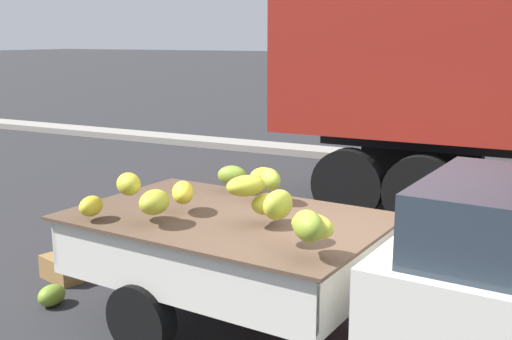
# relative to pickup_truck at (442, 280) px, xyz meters

# --- Properties ---
(curb_strip) EXTENTS (80.00, 0.80, 0.16)m
(curb_strip) POSITION_rel_pickup_truck_xyz_m (-0.88, 8.67, -0.81)
(curb_strip) COLOR gray
(curb_strip) RESTS_ON ground
(pickup_truck) EXTENTS (5.13, 2.21, 1.70)m
(pickup_truck) POSITION_rel_pickup_truck_xyz_m (0.00, 0.00, 0.00)
(pickup_truck) COLOR silver
(pickup_truck) RESTS_ON ground
(fallen_banana_bunch_near_tailgate) EXTENTS (0.27, 0.33, 0.21)m
(fallen_banana_bunch_near_tailgate) POSITION_rel_pickup_truck_xyz_m (-3.79, -0.29, -0.78)
(fallen_banana_bunch_near_tailgate) COLOR olive
(fallen_banana_bunch_near_tailgate) RESTS_ON ground
(produce_crate) EXTENTS (0.59, 0.48, 0.26)m
(produce_crate) POSITION_rel_pickup_truck_xyz_m (-4.19, 0.31, -0.75)
(produce_crate) COLOR olive
(produce_crate) RESTS_ON ground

